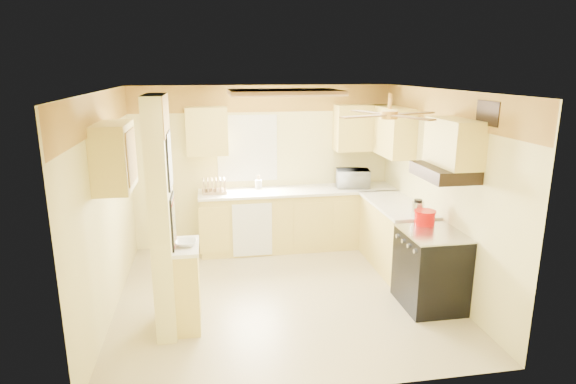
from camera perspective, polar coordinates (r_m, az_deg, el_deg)
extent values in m
plane|color=tan|center=(6.15, -0.60, -12.06)|extent=(4.00, 4.00, 0.00)
plane|color=white|center=(5.50, -0.67, 11.92)|extent=(4.00, 4.00, 0.00)
plane|color=#EFE192|center=(7.53, -2.92, 3.00)|extent=(4.00, 0.00, 4.00)
plane|color=#EFE192|center=(3.93, 3.79, -7.94)|extent=(4.00, 0.00, 4.00)
plane|color=#EFE192|center=(5.75, -20.74, -1.58)|extent=(0.00, 3.80, 3.80)
plane|color=#EFE192|center=(6.32, 17.58, 0.09)|extent=(0.00, 3.80, 3.80)
cube|color=gold|center=(7.37, -3.00, 10.99)|extent=(4.00, 0.02, 0.40)
cube|color=#EFE192|center=(5.13, -14.72, -2.98)|extent=(0.20, 0.70, 2.50)
cube|color=#E9D16B|center=(5.40, -11.80, -11.02)|extent=(0.25, 0.55, 0.90)
cube|color=white|center=(5.22, -12.07, -6.35)|extent=(0.28, 0.58, 0.04)
cube|color=#E9D16B|center=(7.52, 1.23, -3.30)|extent=(3.00, 0.60, 0.90)
cube|color=#E9D16B|center=(6.94, 12.63, -5.20)|extent=(0.60, 1.40, 0.90)
cube|color=white|center=(7.38, 1.26, 0.15)|extent=(3.04, 0.64, 0.04)
cube|color=white|center=(6.80, 12.77, -1.47)|extent=(0.64, 1.44, 0.04)
cube|color=white|center=(7.13, -4.24, -4.51)|extent=(0.58, 0.02, 0.80)
cube|color=white|center=(7.44, -4.85, 5.18)|extent=(0.92, 0.02, 1.02)
cube|color=white|center=(7.44, -4.86, 5.18)|extent=(0.80, 0.02, 0.90)
cube|color=#E9D16B|center=(7.21, -9.58, 7.14)|extent=(0.60, 0.35, 0.70)
cube|color=#E9D16B|center=(7.60, 8.97, 7.54)|extent=(0.90, 0.35, 0.70)
cube|color=#E9D16B|center=(7.26, 12.23, 7.06)|extent=(0.35, 1.00, 0.70)
cube|color=#E9D16B|center=(5.34, -19.96, 3.95)|extent=(0.35, 0.75, 0.70)
cube|color=#E9D16B|center=(5.63, 19.06, 5.56)|extent=(0.35, 0.76, 0.52)
cube|color=black|center=(5.96, 16.54, -8.82)|extent=(0.65, 0.76, 0.90)
cube|color=silver|center=(5.80, 16.86, -4.68)|extent=(0.66, 0.77, 0.02)
cylinder|color=silver|center=(5.48, 14.82, -6.81)|extent=(0.03, 0.05, 0.05)
cylinder|color=silver|center=(5.63, 14.11, -6.21)|extent=(0.03, 0.05, 0.05)
cylinder|color=silver|center=(5.77, 13.48, -5.67)|extent=(0.03, 0.05, 0.05)
cylinder|color=silver|center=(5.91, 12.84, -5.12)|extent=(0.03, 0.05, 0.05)
cube|color=black|center=(5.64, 18.02, 2.25)|extent=(0.50, 0.76, 0.14)
cube|color=black|center=(4.98, -13.90, 3.68)|extent=(0.02, 0.42, 0.57)
cube|color=white|center=(4.98, -13.83, 3.68)|extent=(0.01, 0.37, 0.52)
cube|color=black|center=(5.13, -13.46, -3.47)|extent=(0.02, 0.42, 0.57)
cube|color=yellow|center=(5.13, -13.39, -3.46)|extent=(0.01, 0.37, 0.52)
cube|color=brown|center=(6.01, -0.47, 11.75)|extent=(1.35, 0.95, 0.06)
cube|color=white|center=(6.02, -0.47, 11.52)|extent=(1.15, 0.75, 0.02)
cylinder|color=gold|center=(5.09, 11.99, 10.50)|extent=(0.04, 0.04, 0.16)
cylinder|color=gold|center=(5.10, 11.91, 8.93)|extent=(0.18, 0.18, 0.08)
cube|color=brown|center=(5.32, 14.53, 9.00)|extent=(0.55, 0.28, 0.01)
cube|color=brown|center=(5.35, 9.62, 9.28)|extent=(0.28, 0.55, 0.01)
cube|color=brown|center=(4.90, 9.07, 8.84)|extent=(0.55, 0.28, 0.01)
cube|color=brown|center=(4.87, 14.42, 8.54)|extent=(0.28, 0.55, 0.01)
cube|color=black|center=(5.37, 22.62, 8.62)|extent=(0.02, 0.40, 0.25)
imported|color=white|center=(7.57, 7.70, 1.63)|extent=(0.55, 0.42, 0.28)
imported|color=white|center=(5.18, -11.99, -5.95)|extent=(0.23, 0.23, 0.05)
cylinder|color=#C80904|center=(6.03, 15.90, -3.00)|extent=(0.24, 0.24, 0.15)
cylinder|color=#C80904|center=(6.01, 15.96, -2.21)|extent=(0.26, 0.26, 0.02)
cylinder|color=silver|center=(6.19, 15.12, -2.03)|extent=(0.15, 0.15, 0.20)
cylinder|color=black|center=(6.16, 15.19, -1.00)|extent=(0.10, 0.10, 0.03)
cube|color=tan|center=(7.26, -8.72, 0.06)|extent=(0.37, 0.27, 0.04)
cube|color=tan|center=(7.24, -9.95, 0.66)|extent=(0.02, 0.25, 0.21)
cube|color=tan|center=(7.24, -9.46, 0.68)|extent=(0.02, 0.25, 0.21)
cube|color=tan|center=(7.24, -8.97, 0.70)|extent=(0.02, 0.25, 0.21)
cube|color=tan|center=(7.24, -8.48, 0.72)|extent=(0.02, 0.25, 0.21)
cube|color=tan|center=(7.24, -8.00, 0.74)|extent=(0.02, 0.25, 0.21)
cube|color=tan|center=(7.24, -7.51, 0.76)|extent=(0.02, 0.25, 0.21)
cylinder|color=white|center=(7.24, -9.46, 0.68)|extent=(0.01, 0.21, 0.21)
cylinder|color=white|center=(7.24, -8.48, 0.72)|extent=(0.01, 0.21, 0.21)
cylinder|color=white|center=(7.43, -3.52, 0.91)|extent=(0.11, 0.11, 0.13)
cylinder|color=tan|center=(7.42, -3.38, 1.21)|extent=(0.01, 0.01, 0.21)
cylinder|color=tan|center=(7.44, -3.54, 1.24)|extent=(0.01, 0.01, 0.21)
cylinder|color=tan|center=(7.41, -3.67, 1.20)|extent=(0.01, 0.01, 0.21)
cylinder|color=tan|center=(7.40, -3.49, 1.17)|extent=(0.01, 0.01, 0.21)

